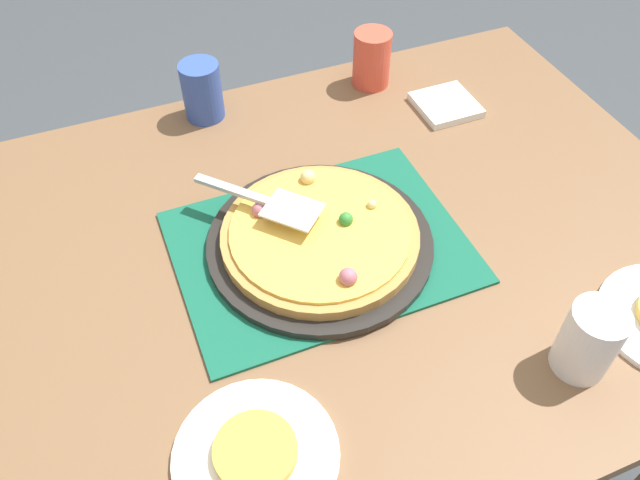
{
  "coord_description": "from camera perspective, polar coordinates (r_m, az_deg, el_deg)",
  "views": [
    {
      "loc": [
        -0.27,
        -0.66,
        1.56
      ],
      "look_at": [
        0.0,
        0.0,
        0.77
      ],
      "focal_mm": 35.92,
      "sensor_mm": 36.0,
      "label": 1
    }
  ],
  "objects": [
    {
      "name": "plate_far_right",
      "position": [
        0.88,
        -5.72,
        -18.55
      ],
      "size": [
        0.22,
        0.22,
        0.01
      ],
      "primitive_type": "cylinder",
      "color": "white",
      "rests_on": "dining_table"
    },
    {
      "name": "pizza",
      "position": [
        1.06,
        -0.03,
        0.51
      ],
      "size": [
        0.33,
        0.33,
        0.05
      ],
      "color": "#B78442",
      "rests_on": "pizza_pan"
    },
    {
      "name": "pizza_server",
      "position": [
        1.07,
        -4.77,
        3.46
      ],
      "size": [
        0.19,
        0.2,
        0.01
      ],
      "color": "silver",
      "rests_on": "pizza"
    },
    {
      "name": "ground_plane",
      "position": [
        1.72,
        -0.0,
        -17.48
      ],
      "size": [
        8.0,
        8.0,
        0.0
      ],
      "primitive_type": "plane",
      "color": "#3D4247"
    },
    {
      "name": "served_slice_right",
      "position": [
        0.87,
        -5.79,
        -18.21
      ],
      "size": [
        0.11,
        0.11,
        0.02
      ],
      "primitive_type": "cylinder",
      "color": "gold",
      "rests_on": "plate_far_right"
    },
    {
      "name": "napkin_stack",
      "position": [
        1.4,
        11.15,
        11.73
      ],
      "size": [
        0.12,
        0.12,
        0.02
      ],
      "primitive_type": "cube",
      "color": "white",
      "rests_on": "dining_table"
    },
    {
      "name": "cup_near",
      "position": [
        0.97,
        22.84,
        -8.25
      ],
      "size": [
        0.08,
        0.08,
        0.12
      ],
      "primitive_type": "cylinder",
      "color": "white",
      "rests_on": "dining_table"
    },
    {
      "name": "cup_corner",
      "position": [
        1.34,
        -10.46,
        12.93
      ],
      "size": [
        0.08,
        0.08,
        0.12
      ],
      "primitive_type": "cylinder",
      "color": "#3351AD",
      "rests_on": "dining_table"
    },
    {
      "name": "placemat",
      "position": [
        1.08,
        -0.0,
        -0.6
      ],
      "size": [
        0.48,
        0.36,
        0.01
      ],
      "primitive_type": "cube",
      "color": "#145B42",
      "rests_on": "dining_table"
    },
    {
      "name": "cup_far",
      "position": [
        1.42,
        4.63,
        15.79
      ],
      "size": [
        0.08,
        0.08,
        0.12
      ],
      "primitive_type": "cylinder",
      "color": "#E04C38",
      "rests_on": "dining_table"
    },
    {
      "name": "pizza_pan",
      "position": [
        1.07,
        -0.0,
        -0.25
      ],
      "size": [
        0.38,
        0.38,
        0.01
      ],
      "primitive_type": "cylinder",
      "color": "black",
      "rests_on": "placemat"
    },
    {
      "name": "dining_table",
      "position": [
        1.17,
        -0.0,
        -4.26
      ],
      "size": [
        1.4,
        1.0,
        0.75
      ],
      "color": "brown",
      "rests_on": "ground_plane"
    }
  ]
}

